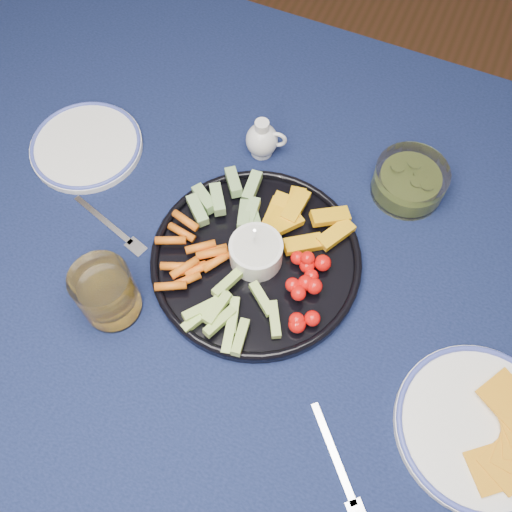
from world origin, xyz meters
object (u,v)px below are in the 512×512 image
at_px(juice_tumbler, 107,295).
at_px(creamer_pitcher, 262,140).
at_px(pickle_bowl, 409,182).
at_px(dining_table, 220,261).
at_px(cheese_plate, 481,427).
at_px(crudite_platter, 255,256).
at_px(side_plate_extra, 86,146).

bearing_deg(juice_tumbler, creamer_pitcher, 76.31).
xyz_separation_m(creamer_pitcher, juice_tumbler, (-0.09, -0.36, 0.01)).
bearing_deg(pickle_bowl, dining_table, -140.40).
bearing_deg(dining_table, cheese_plate, -15.53).
distance_m(crudite_platter, pickle_bowl, 0.29).
bearing_deg(crudite_platter, creamer_pitcher, 110.79).
relative_size(crudite_platter, juice_tumbler, 3.21).
relative_size(creamer_pitcher, pickle_bowl, 0.64).
distance_m(creamer_pitcher, cheese_plate, 0.56).
xyz_separation_m(creamer_pitcher, pickle_bowl, (0.26, 0.02, -0.01)).
height_order(pickle_bowl, cheese_plate, pickle_bowl).
bearing_deg(side_plate_extra, crudite_platter, -13.12).
bearing_deg(juice_tumbler, cheese_plate, 4.82).
xyz_separation_m(creamer_pitcher, side_plate_extra, (-0.29, -0.12, -0.02)).
bearing_deg(dining_table, side_plate_extra, 166.84).
distance_m(creamer_pitcher, juice_tumbler, 0.37).
distance_m(pickle_bowl, cheese_plate, 0.40).
xyz_separation_m(dining_table, side_plate_extra, (-0.29, 0.07, 0.10)).
bearing_deg(dining_table, juice_tumbler, -117.10).
bearing_deg(dining_table, pickle_bowl, 39.60).
height_order(dining_table, side_plate_extra, side_plate_extra).
relative_size(creamer_pitcher, juice_tumbler, 0.75).
height_order(dining_table, crudite_platter, crudite_platter).
height_order(creamer_pitcher, side_plate_extra, creamer_pitcher).
distance_m(dining_table, creamer_pitcher, 0.22).
xyz_separation_m(dining_table, juice_tumbler, (-0.09, -0.17, 0.13)).
distance_m(pickle_bowl, juice_tumbler, 0.52).
distance_m(cheese_plate, side_plate_extra, 0.77).
bearing_deg(creamer_pitcher, crudite_platter, -69.21).
height_order(juice_tumbler, side_plate_extra, juice_tumbler).
bearing_deg(creamer_pitcher, juice_tumbler, -103.69).
xyz_separation_m(pickle_bowl, juice_tumbler, (-0.34, -0.38, 0.02)).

